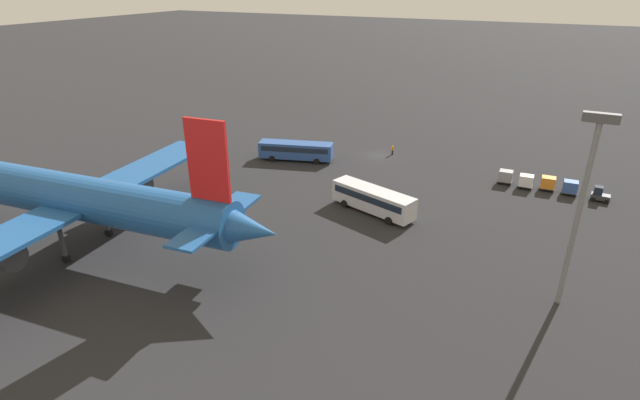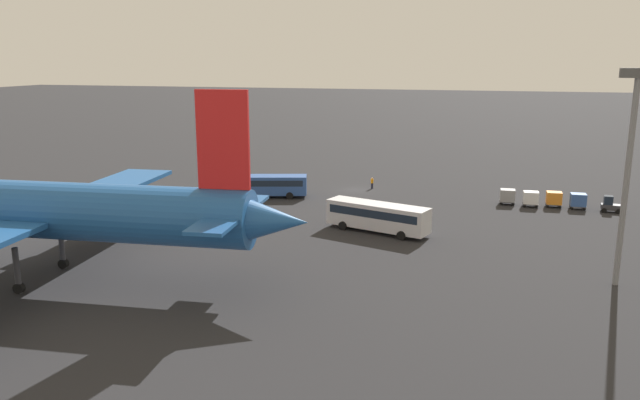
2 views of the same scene
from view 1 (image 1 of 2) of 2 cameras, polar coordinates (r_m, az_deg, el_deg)
name	(u,v)px [view 1 (image 1 of 2)]	position (r m, az deg, el deg)	size (l,w,h in m)	color
ground_plane	(378,155)	(88.23, 6.62, 5.08)	(600.00, 600.00, 0.00)	#232326
airplane	(67,196)	(62.16, -26.90, 0.41)	(52.24, 45.15, 16.97)	#1E5193
shuttle_bus_near	(296,150)	(84.95, -2.77, 5.78)	(12.75, 6.18, 3.09)	#2D5199
shuttle_bus_far	(373,198)	(66.00, 6.09, 0.18)	(12.29, 6.36, 3.30)	silver
baggage_tug	(600,195)	(79.53, 29.33, 0.54)	(2.49, 1.78, 2.10)	#333338
worker_person	(393,150)	(88.68, 8.29, 5.68)	(0.38, 0.38, 1.74)	#1E1E2D
cargo_cart_blue	(570,187)	(79.74, 26.69, 1.35)	(2.04, 1.74, 2.06)	#38383D
cargo_cart_orange	(548,183)	(79.96, 24.62, 1.81)	(2.04, 1.74, 2.06)	#38383D
cargo_cart_white	(526,181)	(79.42, 22.49, 2.04)	(2.04, 1.74, 2.06)	#38383D
cargo_cart_grey	(506,176)	(80.16, 20.45, 2.57)	(2.04, 1.74, 2.06)	#38383D
light_pole	(583,195)	(49.14, 27.84, 0.53)	(2.80, 0.70, 18.58)	slate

